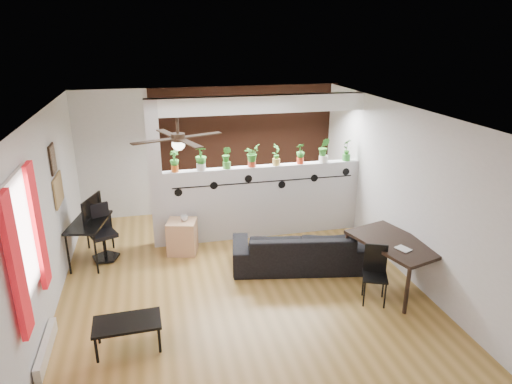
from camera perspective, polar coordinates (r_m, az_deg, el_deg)
The scene contains 29 objects.
room_shell at distance 6.65m, azimuth -2.51°, elevation -1.11°, with size 6.30×7.10×2.90m.
partition_wall at distance 8.40m, azimuth 0.99°, elevation -1.14°, with size 3.60×0.18×1.35m, color #BCBCC1.
ceiling_header at distance 7.95m, azimuth 1.07°, elevation 10.92°, with size 3.60×0.18×0.30m, color white.
pier_column at distance 7.97m, azimuth -12.43°, elevation 1.99°, with size 0.22×0.20×2.60m, color #BCBCC1.
brick_panel at distance 9.58m, azimuth -1.14°, elevation 5.40°, with size 3.90×0.05×2.60m, color brown.
vine_decal at distance 8.18m, azimuth 1.17°, elevation 1.29°, with size 3.31×0.01×0.30m.
window_assembly at distance 5.54m, azimuth -27.00°, elevation -5.37°, with size 0.09×1.30×1.55m.
baseboard_heater at distance 6.23m, azimuth -24.77°, elevation -17.33°, with size 0.08×1.00×0.18m, color silver.
corkboard at distance 7.57m, azimuth -23.48°, elevation 0.24°, with size 0.03×0.60×0.45m, color olive.
framed_art at distance 7.38m, azimuth -24.08°, elevation 3.78°, with size 0.03×0.34×0.44m.
ceiling_fan at distance 5.97m, azimuth -9.71°, elevation 6.42°, with size 1.19×1.19×0.43m.
potted_plant_0 at distance 7.91m, azimuth -10.17°, elevation 3.87°, with size 0.19×0.16×0.37m.
potted_plant_1 at distance 7.93m, azimuth -6.92°, elevation 4.36°, with size 0.26×0.22×0.44m.
potted_plant_2 at distance 7.99m, azimuth -3.70°, elevation 4.43°, with size 0.26×0.25×0.40m.
potted_plant_3 at distance 8.08m, azimuth -0.53°, elevation 4.65°, with size 0.25×0.26×0.40m.
potted_plant_4 at distance 8.18m, azimuth 2.57°, elevation 4.78°, with size 0.24×0.25×0.39m.
potted_plant_5 at distance 8.32m, azimuth 5.57°, elevation 4.89°, with size 0.21×0.19×0.37m.
potted_plant_6 at distance 8.46m, azimuth 8.50°, elevation 5.31°, with size 0.29×0.26×0.46m.
potted_plant_7 at distance 8.64m, azimuth 11.29°, elevation 5.29°, with size 0.26×0.24×0.41m.
sofa at distance 7.46m, azimuth 5.46°, elevation -7.15°, with size 2.05×0.81×0.60m, color black.
cube_shelf at distance 7.98m, azimuth -9.20°, elevation -5.54°, with size 0.48×0.43×0.59m, color tan.
cup at distance 7.84m, azimuth -8.97°, elevation -3.25°, with size 0.13×0.13×0.10m, color gray.
computer_desk at distance 7.95m, azimuth -20.15°, elevation -3.91°, with size 0.70×1.06×0.71m.
monitor at distance 8.02m, azimuth -20.18°, elevation -2.38°, with size 0.06×0.36×0.20m, color black.
office_chair at distance 8.05m, azimuth -18.65°, elevation -5.24°, with size 0.51×0.51×0.92m.
dining_table at distance 7.04m, azimuth 16.94°, elevation -6.47°, with size 1.15×1.51×0.73m.
book at distance 6.73m, azimuth 17.52°, elevation -6.97°, with size 0.15×0.20×0.02m, color gray.
folding_chair at distance 6.70m, azimuth 14.68°, elevation -9.23°, with size 0.44×0.44×0.83m.
coffee_table at distance 5.87m, azimuth -15.81°, elevation -15.63°, with size 0.81×0.46×0.37m.
Camera 1 is at (-1.13, -6.11, 3.65)m, focal length 32.00 mm.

